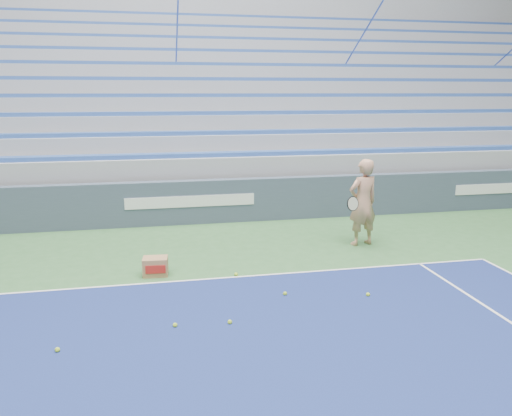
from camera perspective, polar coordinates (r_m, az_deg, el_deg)
The scene contains 10 objects.
sponsor_barrier at distance 12.65m, azimuth -7.50°, elevation 0.68°, with size 30.00×0.32×1.10m.
bleachers at distance 18.09m, azimuth -8.99°, elevation 10.13°, with size 31.00×9.15×7.30m.
tennis_player at distance 10.93m, azimuth 12.10°, elevation 0.62°, with size 0.99×0.91×1.88m.
ball_box at distance 9.28m, azimuth -11.42°, elevation -6.56°, with size 0.47×0.37×0.33m.
tennis_ball_0 at distance 7.10m, azimuth -21.75°, elevation -14.83°, with size 0.07×0.07×0.07m, color #B2DB2C.
tennis_ball_1 at distance 8.44m, azimuth 12.69°, elevation -9.63°, with size 0.07×0.07×0.07m, color #B2DB2C.
tennis_ball_2 at distance 7.33m, azimuth -9.23°, elevation -13.08°, with size 0.07×0.07×0.07m, color #B2DB2C.
tennis_ball_3 at distance 9.10m, azimuth -2.29°, elevation -7.58°, with size 0.07×0.07×0.07m, color #B2DB2C.
tennis_ball_4 at distance 8.29m, azimuth 3.34°, elevation -9.74°, with size 0.07×0.07×0.07m, color #B2DB2C.
tennis_ball_5 at distance 7.34m, azimuth -3.01°, elevation -12.88°, with size 0.07×0.07×0.07m, color #B2DB2C.
Camera 1 is at (-0.79, 3.55, 3.25)m, focal length 35.00 mm.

